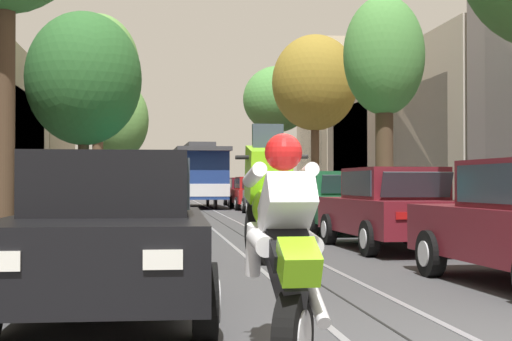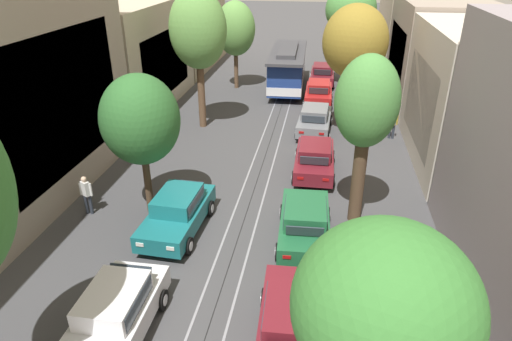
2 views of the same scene
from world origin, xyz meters
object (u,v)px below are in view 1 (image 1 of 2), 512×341
parked_car_red_sixth_right (252,193)px  street_tree_kerb_left_second (84,79)px  motorcycle_with_rider (280,236)px  parked_car_green_mid_right (333,202)px  parked_car_teal_mid_left (144,202)px  cable_car_trolley (198,176)px  parked_car_maroon_fourth_right (298,197)px  fire_hydrant (23,238)px  parked_car_white_second_left (134,210)px  street_tree_kerb_right_mid (315,83)px  parked_car_maroon_far_right (243,192)px  street_tree_kerb_right_second (384,61)px  parked_car_grey_fifth_right (268,195)px  street_tree_kerb_left_fourth (119,121)px  street_tree_kerb_right_fourth (277,101)px  parked_car_maroon_second_right (392,208)px  pedestrian_on_left_pavement (376,191)px  parked_car_black_near_left (111,232)px  street_tree_kerb_left_mid (98,71)px

parked_car_red_sixth_right → street_tree_kerb_left_second: (-6.50, -15.86, 3.24)m
motorcycle_with_rider → parked_car_green_mid_right: bearing=75.2°
parked_car_teal_mid_left → cable_car_trolley: size_ratio=0.48×
parked_car_maroon_fourth_right → fire_hydrant: parked_car_maroon_fourth_right is taller
parked_car_white_second_left → motorcycle_with_rider: size_ratio=2.32×
parked_car_teal_mid_left → fire_hydrant: size_ratio=5.27×
parked_car_maroon_fourth_right → parked_car_red_sixth_right: size_ratio=1.00×
street_tree_kerb_right_mid → cable_car_trolley: street_tree_kerb_right_mid is taller
cable_car_trolley → parked_car_maroon_far_right: bearing=41.1°
street_tree_kerb_left_second → street_tree_kerb_right_second: (8.41, 0.66, 0.76)m
parked_car_green_mid_right → parked_car_grey_fifth_right: (-0.06, 11.28, 0.00)m
parked_car_white_second_left → street_tree_kerb_left_fourth: (-1.56, 25.56, 3.70)m
street_tree_kerb_right_fourth → parked_car_white_second_left: bearing=-104.3°
cable_car_trolley → street_tree_kerb_left_second: bearing=-102.1°
street_tree_kerb_right_fourth → motorcycle_with_rider: street_tree_kerb_right_fourth is taller
parked_car_maroon_second_right → pedestrian_on_left_pavement: size_ratio=2.61×
parked_car_maroon_second_right → parked_car_green_mid_right: 5.07m
parked_car_teal_mid_left → street_tree_kerb_right_fourth: bearing=72.4°
parked_car_black_near_left → parked_car_red_sixth_right: 29.00m
street_tree_kerb_left_mid → pedestrian_on_left_pavement: street_tree_kerb_left_mid is taller
parked_car_maroon_far_right → fire_hydrant: parked_car_maroon_far_right is taller
street_tree_kerb_right_second → street_tree_kerb_right_mid: street_tree_kerb_right_mid is taller
parked_car_maroon_fourth_right → motorcycle_with_rider: bearing=-101.0°
parked_car_red_sixth_right → street_tree_kerb_right_mid: street_tree_kerb_right_mid is taller
pedestrian_on_left_pavement → fire_hydrant: pedestrian_on_left_pavement is taller
street_tree_kerb_right_mid → cable_car_trolley: bearing=116.3°
parked_car_black_near_left → pedestrian_on_left_pavement: 24.42m
street_tree_kerb_right_second → fire_hydrant: 12.95m
parked_car_maroon_fourth_right → parked_car_red_sixth_right: bearing=90.7°
street_tree_kerb_left_mid → street_tree_kerb_right_fourth: bearing=49.1°
parked_car_teal_mid_left → parked_car_maroon_second_right: size_ratio=1.00×
parked_car_black_near_left → street_tree_kerb_left_fourth: 31.84m
parked_car_green_mid_right → parked_car_red_sixth_right: same height
street_tree_kerb_right_second → motorcycle_with_rider: bearing=-109.7°
parked_car_maroon_second_right → cable_car_trolley: 25.07m
street_tree_kerb_left_fourth → motorcycle_with_rider: street_tree_kerb_left_fourth is taller
parked_car_maroon_second_right → street_tree_kerb_right_mid: 16.89m
parked_car_black_near_left → fire_hydrant: bearing=109.4°
street_tree_kerb_left_mid → motorcycle_with_rider: street_tree_kerb_left_mid is taller
street_tree_kerb_left_second → parked_car_red_sixth_right: bearing=67.7°
parked_car_black_near_left → parked_car_maroon_fourth_right: 18.07m
street_tree_kerb_left_second → street_tree_kerb_right_mid: (8.35, 9.95, 1.34)m
parked_car_maroon_second_right → street_tree_kerb_left_fourth: street_tree_kerb_left_fourth is taller
street_tree_kerb_left_mid → parked_car_red_sixth_right: bearing=39.6°
parked_car_teal_mid_left → street_tree_kerb_left_second: size_ratio=0.76×
street_tree_kerb_right_second → street_tree_kerb_left_fourth: bearing=114.9°
street_tree_kerb_right_second → parked_car_red_sixth_right: bearing=97.2°
street_tree_kerb_left_second → street_tree_kerb_left_fourth: 18.88m
street_tree_kerb_left_mid → cable_car_trolley: bearing=62.8°
pedestrian_on_left_pavement → parked_car_red_sixth_right: bearing=126.1°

